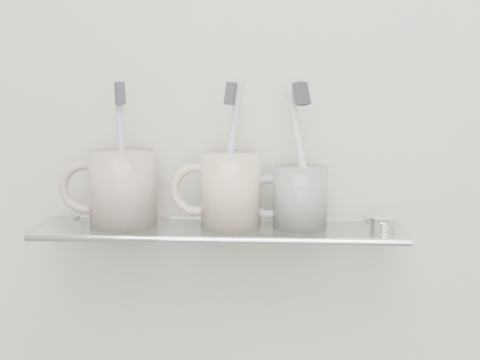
# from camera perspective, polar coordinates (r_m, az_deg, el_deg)

# --- Properties ---
(wall_back) EXTENTS (2.50, 0.00, 2.50)m
(wall_back) POSITION_cam_1_polar(r_m,az_deg,el_deg) (0.96, -1.52, 5.65)
(wall_back) COLOR #BCB7AC
(wall_back) RESTS_ON ground
(shelf_glass) EXTENTS (0.50, 0.12, 0.01)m
(shelf_glass) POSITION_cam_1_polar(r_m,az_deg,el_deg) (0.92, -1.79, -4.26)
(shelf_glass) COLOR silver
(shelf_glass) RESTS_ON wall_back
(shelf_rail) EXTENTS (0.50, 0.01, 0.01)m
(shelf_rail) POSITION_cam_1_polar(r_m,az_deg,el_deg) (0.86, -2.10, -5.14)
(shelf_rail) COLOR silver
(shelf_rail) RESTS_ON shelf_glass
(bracket_left) EXTENTS (0.02, 0.03, 0.02)m
(bracket_left) POSITION_cam_1_polar(r_m,az_deg,el_deg) (1.00, -13.61, -3.96)
(bracket_left) COLOR silver
(bracket_left) RESTS_ON wall_back
(bracket_right) EXTENTS (0.02, 0.03, 0.02)m
(bracket_right) POSITION_cam_1_polar(r_m,az_deg,el_deg) (0.97, 10.93, -4.31)
(bracket_right) COLOR silver
(bracket_right) RESTS_ON wall_back
(mug_left) EXTENTS (0.12, 0.12, 0.10)m
(mug_left) POSITION_cam_1_polar(r_m,az_deg,el_deg) (0.93, -9.98, -0.69)
(mug_left) COLOR silver
(mug_left) RESTS_ON shelf_glass
(mug_left_handle) EXTENTS (0.07, 0.01, 0.07)m
(mug_left_handle) POSITION_cam_1_polar(r_m,az_deg,el_deg) (0.94, -13.06, -0.65)
(mug_left_handle) COLOR silver
(mug_left_handle) RESTS_ON mug_left
(toothbrush_left) EXTENTS (0.02, 0.03, 0.19)m
(toothbrush_left) POSITION_cam_1_polar(r_m,az_deg,el_deg) (0.92, -10.07, 2.32)
(toothbrush_left) COLOR #A5A0BC
(toothbrush_left) RESTS_ON mug_left
(bristles_left) EXTENTS (0.02, 0.03, 0.03)m
(bristles_left) POSITION_cam_1_polar(r_m,az_deg,el_deg) (0.92, -10.21, 7.28)
(bristles_left) COLOR #32333C
(bristles_left) RESTS_ON toothbrush_left
(mug_center) EXTENTS (0.08, 0.08, 0.10)m
(mug_center) POSITION_cam_1_polar(r_m,az_deg,el_deg) (0.91, -0.81, -0.85)
(mug_center) COLOR beige
(mug_center) RESTS_ON shelf_glass
(mug_center_handle) EXTENTS (0.07, 0.01, 0.07)m
(mug_center_handle) POSITION_cam_1_polar(r_m,az_deg,el_deg) (0.91, -3.76, -0.82)
(mug_center_handle) COLOR beige
(mug_center_handle) RESTS_ON mug_center
(toothbrush_center) EXTENTS (0.04, 0.03, 0.19)m
(toothbrush_center) POSITION_cam_1_polar(r_m,az_deg,el_deg) (0.90, -0.82, 2.29)
(toothbrush_center) COLOR #A4B6C7
(toothbrush_center) RESTS_ON mug_center
(bristles_center) EXTENTS (0.02, 0.02, 0.03)m
(bristles_center) POSITION_cam_1_polar(r_m,az_deg,el_deg) (0.90, -0.83, 7.38)
(bristles_center) COLOR #32333C
(bristles_center) RESTS_ON toothbrush_center
(mug_right) EXTENTS (0.08, 0.08, 0.08)m
(mug_right) POSITION_cam_1_polar(r_m,az_deg,el_deg) (0.91, 5.15, -1.48)
(mug_right) COLOR white
(mug_right) RESTS_ON shelf_glass
(mug_right_handle) EXTENTS (0.06, 0.01, 0.06)m
(mug_right_handle) POSITION_cam_1_polar(r_m,az_deg,el_deg) (0.91, 2.45, -1.45)
(mug_right_handle) COLOR white
(mug_right_handle) RESTS_ON mug_right
(toothbrush_right) EXTENTS (0.05, 0.05, 0.19)m
(toothbrush_right) POSITION_cam_1_polar(r_m,az_deg,el_deg) (0.90, 5.20, 2.24)
(toothbrush_right) COLOR silver
(toothbrush_right) RESTS_ON mug_right
(bristles_right) EXTENTS (0.03, 0.03, 0.03)m
(bristles_right) POSITION_cam_1_polar(r_m,az_deg,el_deg) (0.89, 5.28, 7.34)
(bristles_right) COLOR #32333C
(bristles_right) RESTS_ON toothbrush_right
(chrome_cap) EXTENTS (0.04, 0.04, 0.01)m
(chrome_cap) POSITION_cam_1_polar(r_m,az_deg,el_deg) (0.93, 12.10, -3.58)
(chrome_cap) COLOR silver
(chrome_cap) RESTS_ON shelf_glass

